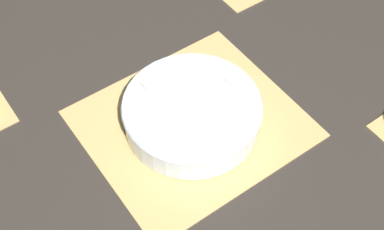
% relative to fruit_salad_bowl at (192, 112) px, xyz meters
% --- Properties ---
extents(ground_plane, '(6.00, 6.00, 0.00)m').
position_rel_fruit_salad_bowl_xyz_m(ground_plane, '(-0.00, 0.00, -0.04)').
color(ground_plane, '#2D2823').
extents(bamboo_mat_center, '(0.43, 0.39, 0.01)m').
position_rel_fruit_salad_bowl_xyz_m(bamboo_mat_center, '(-0.00, 0.00, -0.04)').
color(bamboo_mat_center, tan).
rests_on(bamboo_mat_center, ground_plane).
extents(fruit_salad_bowl, '(0.29, 0.29, 0.07)m').
position_rel_fruit_salad_bowl_xyz_m(fruit_salad_bowl, '(0.00, 0.00, 0.00)').
color(fruit_salad_bowl, silver).
rests_on(fruit_salad_bowl, bamboo_mat_center).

